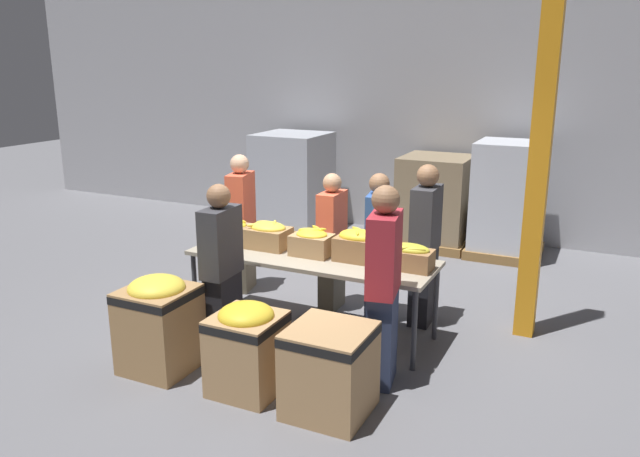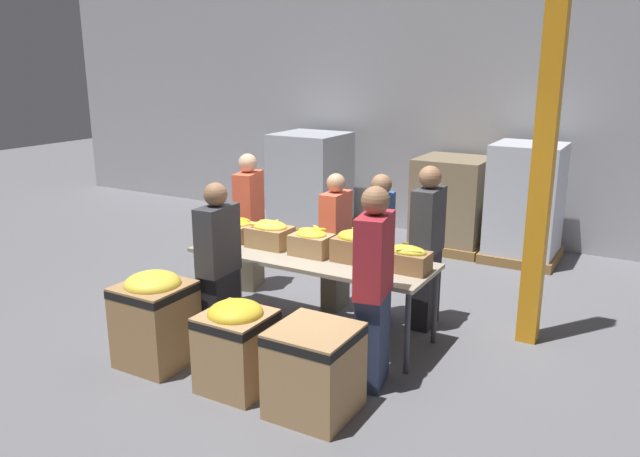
{
  "view_description": "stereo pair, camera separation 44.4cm",
  "coord_description": "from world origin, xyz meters",
  "px_view_note": "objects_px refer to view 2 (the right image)",
  "views": [
    {
      "loc": [
        2.63,
        -5.31,
        2.71
      ],
      "look_at": [
        0.04,
        0.11,
        1.07
      ],
      "focal_mm": 35.0,
      "sensor_mm": 36.0,
      "label": 1
    },
    {
      "loc": [
        3.03,
        -5.1,
        2.71
      ],
      "look_at": [
        0.04,
        0.11,
        1.07
      ],
      "focal_mm": 35.0,
      "sensor_mm": 36.0,
      "label": 2
    }
  ],
  "objects_px": {
    "volunteer_0": "(249,222)",
    "volunteer_2": "(336,243)",
    "volunteer_4": "(427,248)",
    "pallet_stack_1": "(311,182)",
    "support_pillar": "(546,139)",
    "banana_box_1": "(270,234)",
    "banana_box_2": "(311,242)",
    "donation_bin_2": "(314,368)",
    "volunteer_3": "(219,269)",
    "banana_box_0": "(234,229)",
    "volunteer_5": "(373,290)",
    "volunteer_1": "(380,249)",
    "pallet_stack_2": "(525,204)",
    "donation_bin_1": "(237,343)",
    "donation_bin_0": "(155,316)",
    "banana_box_3": "(357,245)",
    "pallet_stack_0": "(452,204)",
    "sorting_table": "(311,261)",
    "banana_box_4": "(407,258)"
  },
  "relations": [
    {
      "from": "volunteer_3",
      "to": "donation_bin_1",
      "type": "distance_m",
      "value": 0.89
    },
    {
      "from": "support_pillar",
      "to": "donation_bin_1",
      "type": "bearing_deg",
      "value": -131.36
    },
    {
      "from": "donation_bin_0",
      "to": "donation_bin_1",
      "type": "relative_size",
      "value": 1.12
    },
    {
      "from": "volunteer_1",
      "to": "donation_bin_1",
      "type": "xyz_separation_m",
      "value": [
        -0.43,
        -1.91,
        -0.37
      ]
    },
    {
      "from": "volunteer_3",
      "to": "banana_box_0",
      "type": "bearing_deg",
      "value": 27.1
    },
    {
      "from": "volunteer_0",
      "to": "volunteer_2",
      "type": "relative_size",
      "value": 1.08
    },
    {
      "from": "volunteer_0",
      "to": "pallet_stack_0",
      "type": "bearing_deg",
      "value": 137.69
    },
    {
      "from": "banana_box_2",
      "to": "volunteer_3",
      "type": "height_order",
      "value": "volunteer_3"
    },
    {
      "from": "banana_box_0",
      "to": "donation_bin_1",
      "type": "xyz_separation_m",
      "value": [
        1.08,
        -1.4,
        -0.51
      ]
    },
    {
      "from": "volunteer_1",
      "to": "volunteer_3",
      "type": "bearing_deg",
      "value": -47.25
    },
    {
      "from": "support_pillar",
      "to": "banana_box_1",
      "type": "bearing_deg",
      "value": -161.72
    },
    {
      "from": "volunteer_2",
      "to": "pallet_stack_1",
      "type": "xyz_separation_m",
      "value": [
        -1.97,
        2.78,
        0.01
      ]
    },
    {
      "from": "volunteer_2",
      "to": "donation_bin_1",
      "type": "xyz_separation_m",
      "value": [
        0.13,
        -1.97,
        -0.35
      ]
    },
    {
      "from": "banana_box_0",
      "to": "volunteer_5",
      "type": "bearing_deg",
      "value": -20.8
    },
    {
      "from": "sorting_table",
      "to": "volunteer_3",
      "type": "height_order",
      "value": "volunteer_3"
    },
    {
      "from": "volunteer_1",
      "to": "volunteer_5",
      "type": "height_order",
      "value": "volunteer_5"
    },
    {
      "from": "donation_bin_1",
      "to": "pallet_stack_0",
      "type": "distance_m",
      "value": 4.89
    },
    {
      "from": "banana_box_3",
      "to": "donation_bin_2",
      "type": "bearing_deg",
      "value": -76.5
    },
    {
      "from": "volunteer_0",
      "to": "volunteer_4",
      "type": "xyz_separation_m",
      "value": [
        2.25,
        -0.03,
        0.02
      ]
    },
    {
      "from": "banana_box_2",
      "to": "donation_bin_2",
      "type": "relative_size",
      "value": 0.56
    },
    {
      "from": "volunteer_0",
      "to": "volunteer_1",
      "type": "distance_m",
      "value": 1.78
    },
    {
      "from": "donation_bin_0",
      "to": "pallet_stack_2",
      "type": "xyz_separation_m",
      "value": [
        2.2,
        4.8,
        0.33
      ]
    },
    {
      "from": "sorting_table",
      "to": "banana_box_2",
      "type": "height_order",
      "value": "banana_box_2"
    },
    {
      "from": "banana_box_1",
      "to": "volunteer_1",
      "type": "xyz_separation_m",
      "value": [
        1.01,
        0.54,
        -0.16
      ]
    },
    {
      "from": "banana_box_3",
      "to": "pallet_stack_1",
      "type": "xyz_separation_m",
      "value": [
        -2.52,
        3.38,
        -0.19
      ]
    },
    {
      "from": "volunteer_0",
      "to": "pallet_stack_2",
      "type": "xyz_separation_m",
      "value": [
        2.63,
        2.76,
        -0.02
      ]
    },
    {
      "from": "support_pillar",
      "to": "pallet_stack_2",
      "type": "height_order",
      "value": "support_pillar"
    },
    {
      "from": "banana_box_3",
      "to": "pallet_stack_0",
      "type": "xyz_separation_m",
      "value": [
        -0.19,
        3.5,
        -0.31
      ]
    },
    {
      "from": "volunteer_5",
      "to": "donation_bin_1",
      "type": "xyz_separation_m",
      "value": [
        -0.96,
        -0.63,
        -0.45
      ]
    },
    {
      "from": "pallet_stack_0",
      "to": "banana_box_3",
      "type": "bearing_deg",
      "value": -86.91
    },
    {
      "from": "sorting_table",
      "to": "pallet_stack_0",
      "type": "bearing_deg",
      "value": 85.52
    },
    {
      "from": "volunteer_4",
      "to": "pallet_stack_1",
      "type": "bearing_deg",
      "value": -133.65
    },
    {
      "from": "banana_box_4",
      "to": "volunteer_3",
      "type": "xyz_separation_m",
      "value": [
        -1.55,
        -0.81,
        -0.12
      ]
    },
    {
      "from": "volunteer_0",
      "to": "banana_box_4",
      "type": "bearing_deg",
      "value": 59.77
    },
    {
      "from": "volunteer_4",
      "to": "pallet_stack_1",
      "type": "relative_size",
      "value": 1.08
    },
    {
      "from": "sorting_table",
      "to": "banana_box_4",
      "type": "height_order",
      "value": "banana_box_4"
    },
    {
      "from": "banana_box_3",
      "to": "pallet_stack_0",
      "type": "bearing_deg",
      "value": 93.09
    },
    {
      "from": "banana_box_4",
      "to": "volunteer_0",
      "type": "distance_m",
      "value": 2.41
    },
    {
      "from": "volunteer_0",
      "to": "volunteer_3",
      "type": "distance_m",
      "value": 1.69
    },
    {
      "from": "banana_box_0",
      "to": "volunteer_1",
      "type": "xyz_separation_m",
      "value": [
        1.51,
        0.51,
        -0.14
      ]
    },
    {
      "from": "pallet_stack_0",
      "to": "pallet_stack_1",
      "type": "distance_m",
      "value": 2.34
    },
    {
      "from": "banana_box_4",
      "to": "donation_bin_2",
      "type": "height_order",
      "value": "banana_box_4"
    },
    {
      "from": "volunteer_2",
      "to": "volunteer_3",
      "type": "distance_m",
      "value": 1.52
    },
    {
      "from": "banana_box_3",
      "to": "donation_bin_0",
      "type": "relative_size",
      "value": 0.5
    },
    {
      "from": "banana_box_1",
      "to": "donation_bin_0",
      "type": "relative_size",
      "value": 0.49
    },
    {
      "from": "volunteer_1",
      "to": "volunteer_3",
      "type": "height_order",
      "value": "volunteer_3"
    },
    {
      "from": "banana_box_4",
      "to": "support_pillar",
      "type": "xyz_separation_m",
      "value": [
        0.97,
        0.85,
        1.06
      ]
    },
    {
      "from": "volunteer_0",
      "to": "volunteer_2",
      "type": "xyz_separation_m",
      "value": [
        1.21,
        -0.07,
        -0.06
      ]
    },
    {
      "from": "volunteer_2",
      "to": "donation_bin_0",
      "type": "relative_size",
      "value": 1.75
    },
    {
      "from": "support_pillar",
      "to": "pallet_stack_2",
      "type": "distance_m",
      "value": 2.94
    }
  ]
}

